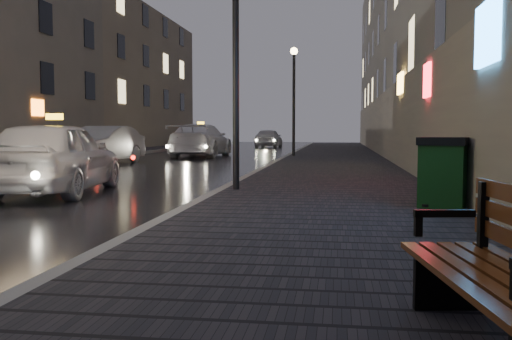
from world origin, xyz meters
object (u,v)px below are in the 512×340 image
(taxi_near, at_px, (55,157))
(taxi_far, at_px, (195,141))
(taxi_mid, at_px, (201,140))
(trash_bin, at_px, (444,172))
(car_far, at_px, (269,138))
(car_left_mid, at_px, (102,145))
(bench, at_px, (509,271))
(lamp_far, at_px, (294,88))
(lamp_near, at_px, (236,32))

(taxi_near, bearing_deg, taxi_far, -89.94)
(taxi_near, relative_size, taxi_mid, 0.82)
(trash_bin, relative_size, taxi_far, 0.25)
(car_far, bearing_deg, car_left_mid, 82.39)
(taxi_near, bearing_deg, bench, 122.75)
(car_left_mid, height_order, taxi_far, car_left_mid)
(lamp_far, relative_size, car_far, 1.20)
(bench, distance_m, taxi_far, 36.60)
(lamp_far, height_order, car_left_mid, lamp_far)
(taxi_far, relative_size, car_far, 1.05)
(lamp_near, distance_m, trash_bin, 5.31)
(lamp_far, bearing_deg, car_far, 100.93)
(car_left_mid, xyz_separation_m, taxi_far, (-0.09, 15.89, -0.15))
(lamp_far, relative_size, bench, 2.77)
(lamp_far, height_order, bench, lamp_far)
(taxi_near, bearing_deg, lamp_near, 174.07)
(taxi_mid, bearing_deg, taxi_far, -73.31)
(lamp_far, relative_size, taxi_near, 1.09)
(bench, bearing_deg, taxi_near, 121.95)
(lamp_far, xyz_separation_m, bench, (3.16, -24.64, -2.87))
(lamp_far, distance_m, bench, 25.01)
(lamp_near, relative_size, taxi_far, 1.14)
(bench, height_order, car_left_mid, car_left_mid)
(lamp_far, bearing_deg, taxi_far, 126.39)
(taxi_near, distance_m, car_left_mid, 11.12)
(lamp_near, xyz_separation_m, taxi_mid, (-5.05, 17.49, -2.63))
(lamp_far, distance_m, trash_bin, 18.93)
(taxi_mid, bearing_deg, taxi_near, 93.67)
(lamp_far, xyz_separation_m, taxi_far, (-7.62, 10.34, -2.85))
(taxi_far, height_order, car_far, car_far)
(bench, distance_m, trash_bin, 6.37)
(car_left_mid, bearing_deg, lamp_far, 42.09)
(trash_bin, bearing_deg, lamp_far, 121.84)
(car_far, bearing_deg, taxi_mid, 86.60)
(taxi_near, distance_m, taxi_mid, 17.63)
(bench, height_order, taxi_mid, taxi_mid)
(lamp_near, xyz_separation_m, taxi_near, (-4.08, -0.12, -2.66))
(car_left_mid, relative_size, taxi_far, 1.04)
(car_left_mid, bearing_deg, trash_bin, -42.44)
(lamp_far, height_order, car_far, lamp_far)
(bench, height_order, trash_bin, trash_bin)
(taxi_mid, xyz_separation_m, car_far, (1.72, 15.78, -0.11))
(taxi_far, xyz_separation_m, car_far, (4.28, 6.94, 0.11))
(lamp_near, height_order, lamp_far, same)
(taxi_mid, distance_m, taxi_far, 9.21)
(taxi_near, xyz_separation_m, taxi_mid, (-0.97, 17.61, 0.03))
(lamp_near, bearing_deg, car_far, 95.72)
(car_left_mid, height_order, taxi_mid, taxi_mid)
(taxi_far, distance_m, car_far, 8.15)
(car_left_mid, xyz_separation_m, taxi_mid, (2.48, 7.04, 0.06))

